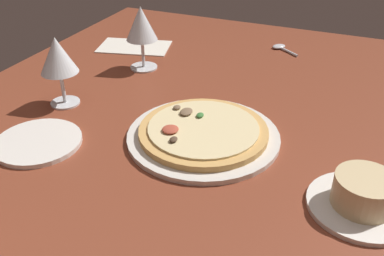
{
  "coord_description": "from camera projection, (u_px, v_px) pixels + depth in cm",
  "views": [
    {
      "loc": [
        60.3,
        27.94,
        48.15
      ],
      "look_at": [
        -1.88,
        1.52,
        7.0
      ],
      "focal_mm": 40.44,
      "sensor_mm": 36.0,
      "label": 1
    }
  ],
  "objects": [
    {
      "name": "paper_menu",
      "position": [
        134.0,
        47.0,
        1.23
      ],
      "size": [
        16.29,
        21.9,
        0.3
      ],
      "primitive_type": "cube",
      "rotation": [
        0.0,
        0.0,
        0.25
      ],
      "color": "silver",
      "rests_on": "dining_table"
    },
    {
      "name": "pizza_main",
      "position": [
        203.0,
        133.0,
        0.81
      ],
      "size": [
        28.74,
        28.74,
        3.32
      ],
      "color": "silver",
      "rests_on": "dining_table"
    },
    {
      "name": "spoon",
      "position": [
        281.0,
        48.0,
        1.21
      ],
      "size": [
        7.41,
        8.7,
        1.0
      ],
      "color": "silver",
      "rests_on": "dining_table"
    },
    {
      "name": "side_plate",
      "position": [
        38.0,
        142.0,
        0.8
      ],
      "size": [
        15.92,
        15.92,
        0.9
      ],
      "primitive_type": "cylinder",
      "color": "silver",
      "rests_on": "dining_table"
    },
    {
      "name": "wine_glass_far",
      "position": [
        141.0,
        26.0,
        1.04
      ],
      "size": [
        7.69,
        7.69,
        15.73
      ],
      "color": "silver",
      "rests_on": "dining_table"
    },
    {
      "name": "dining_table",
      "position": [
        181.0,
        154.0,
        0.81
      ],
      "size": [
        150.0,
        110.0,
        4.0
      ],
      "primitive_type": "cube",
      "color": "brown",
      "rests_on": "ground"
    },
    {
      "name": "ramekin_on_saucer",
      "position": [
        363.0,
        196.0,
        0.64
      ],
      "size": [
        16.09,
        16.09,
        5.63
      ],
      "color": "silver",
      "rests_on": "dining_table"
    },
    {
      "name": "wine_glass_near",
      "position": [
        58.0,
        57.0,
        0.88
      ],
      "size": [
        7.79,
        7.79,
        14.93
      ],
      "color": "silver",
      "rests_on": "dining_table"
    }
  ]
}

